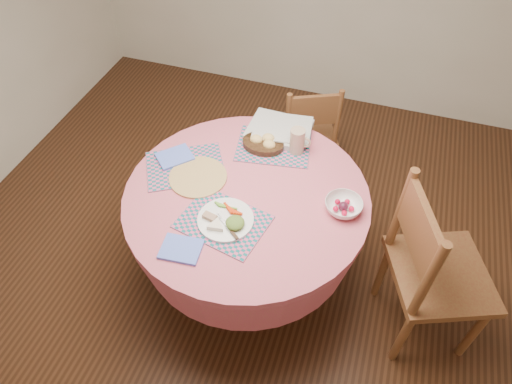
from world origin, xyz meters
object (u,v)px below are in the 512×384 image
wicker_trivet (198,177)px  fruit_bowl (343,206)px  chair_right (431,270)px  chair_back (307,132)px  latte_mug (298,141)px  dinner_plate (226,220)px  dining_table (247,218)px  bread_bowl (264,143)px

wicker_trivet → fruit_bowl: bearing=1.3°
chair_right → fruit_bowl: chair_right is taller
chair_back → fruit_bowl: (0.37, -0.89, 0.34)m
chair_right → chair_back: 1.28m
chair_right → latte_mug: chair_right is taller
latte_mug → chair_right: bearing=-26.6°
dinner_plate → latte_mug: 0.62m
chair_right → wicker_trivet: chair_right is taller
chair_right → dinner_plate: size_ratio=3.89×
chair_right → dinner_plate: (-0.98, -0.19, 0.23)m
dinner_plate → fruit_bowl: bearing=26.1°
dining_table → dinner_plate: size_ratio=4.62×
fruit_bowl → wicker_trivet: bearing=-178.7°
fruit_bowl → chair_right: bearing=-7.5°
wicker_trivet → latte_mug: 0.56m
wicker_trivet → latte_mug: bearing=39.1°
dining_table → wicker_trivet: 0.34m
dining_table → fruit_bowl: bearing=5.4°
chair_back → chair_right: bearing=107.1°
chair_back → dinner_plate: bearing=58.4°
chair_right → fruit_bowl: (-0.48, 0.06, 0.23)m
latte_mug → bread_bowl: bearing=-173.0°
dinner_plate → fruit_bowl: (0.51, 0.25, 0.01)m
chair_right → bread_bowl: bearing=47.0°
chair_back → bread_bowl: size_ratio=3.65×
dining_table → fruit_bowl: fruit_bowl is taller
dining_table → latte_mug: size_ratio=8.64×
chair_back → fruit_bowl: 1.02m
dining_table → chair_right: bearing=-1.1°
chair_right → dinner_plate: chair_right is taller
dining_table → chair_right: 0.96m
wicker_trivet → latte_mug: size_ratio=2.09×
bread_bowl → fruit_bowl: bearing=-31.9°
chair_back → dinner_plate: 1.19m
wicker_trivet → bread_bowl: (0.25, 0.33, 0.03)m
wicker_trivet → bread_bowl: 0.42m
dinner_plate → fruit_bowl: size_ratio=1.24×
dinner_plate → fruit_bowl: dinner_plate is taller
dining_table → wicker_trivet: (-0.27, 0.03, 0.20)m
dining_table → bread_bowl: (-0.02, 0.36, 0.23)m
bread_bowl → wicker_trivet: bearing=-127.3°
dinner_plate → bread_bowl: bread_bowl is taller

